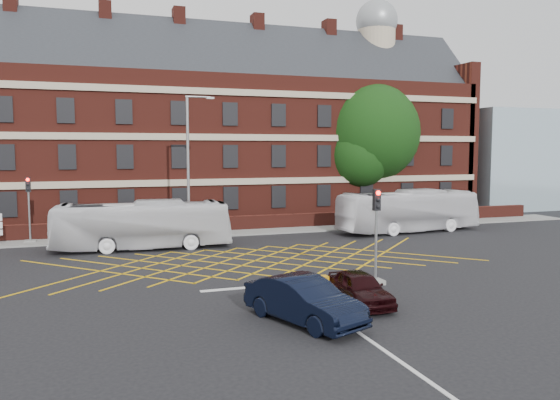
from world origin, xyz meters
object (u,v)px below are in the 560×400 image
object	(u,v)px
deciduous_tree	(369,140)
traffic_light_near	(376,245)
traffic_light_far	(29,216)
street_lamp	(189,192)
bus_right	(409,211)
car_maroon	(360,288)
utility_cabinet	(322,286)
car_navy	(304,300)
bus_left	(142,225)

from	to	relation	value
deciduous_tree	traffic_light_near	size ratio (longest dim) A/B	2.81
traffic_light_far	street_lamp	world-z (taller)	street_lamp
bus_right	deciduous_tree	size ratio (longest dim) A/B	0.92
street_lamp	car_maroon	bearing A→B (deg)	-76.77
deciduous_tree	traffic_light_far	world-z (taller)	deciduous_tree
bus_right	utility_cabinet	size ratio (longest dim) A/B	13.12
car_navy	bus_left	bearing A→B (deg)	82.41
traffic_light_near	bus_left	bearing A→B (deg)	126.82
bus_left	deciduous_tree	size ratio (longest dim) A/B	0.88
traffic_light_near	utility_cabinet	world-z (taller)	traffic_light_near
car_maroon	bus_right	bearing A→B (deg)	53.65
traffic_light_near	car_navy	bearing A→B (deg)	-140.96
bus_left	bus_right	bearing A→B (deg)	-84.19
traffic_light_far	utility_cabinet	xyz separation A→B (m)	(12.85, -17.78, -1.34)
car_navy	traffic_light_near	world-z (taller)	traffic_light_near
car_navy	street_lamp	bearing A→B (deg)	71.35
bus_right	traffic_light_far	bearing A→B (deg)	77.35
car_maroon	utility_cabinet	xyz separation A→B (m)	(-0.92, 1.58, -0.23)
car_maroon	street_lamp	bearing A→B (deg)	103.99
traffic_light_near	deciduous_tree	bearing A→B (deg)	63.09
car_maroon	street_lamp	world-z (taller)	street_lamp
traffic_light_near	street_lamp	xyz separation A→B (m)	(-6.04, 13.95, 1.54)
car_navy	street_lamp	xyz separation A→B (m)	(-1.03, 18.02, 2.51)
deciduous_tree	car_navy	bearing A→B (deg)	-121.74
bus_left	bus_right	size ratio (longest dim) A/B	0.96
street_lamp	utility_cabinet	distance (m)	15.60
traffic_light_far	deciduous_tree	bearing A→B (deg)	11.94
bus_right	car_navy	bearing A→B (deg)	134.36
bus_right	utility_cabinet	distance (m)	19.27
street_lamp	car_navy	bearing A→B (deg)	-86.74
deciduous_tree	traffic_light_far	bearing A→B (deg)	-168.06
bus_left	traffic_light_near	size ratio (longest dim) A/B	2.47
bus_right	street_lamp	bearing A→B (deg)	82.34
car_navy	traffic_light_far	world-z (taller)	traffic_light_far
bus_right	car_maroon	xyz separation A→B (m)	(-11.99, -15.84, -0.89)
bus_left	bus_right	xyz separation A→B (m)	(19.04, 0.90, 0.07)
car_maroon	deciduous_tree	size ratio (longest dim) A/B	0.32
bus_right	utility_cabinet	bearing A→B (deg)	132.99
car_navy	traffic_light_near	xyz separation A→B (m)	(5.02, 4.07, 0.97)
bus_right	traffic_light_near	bearing A→B (deg)	138.35
traffic_light_near	street_lamp	world-z (taller)	street_lamp
bus_right	deciduous_tree	xyz separation A→B (m)	(1.56, 9.29, 5.39)
traffic_light_near	bus_right	bearing A→B (deg)	53.23
car_maroon	bus_left	bearing A→B (deg)	116.03
bus_left	deciduous_tree	bearing A→B (deg)	-60.56
traffic_light_near	traffic_light_far	size ratio (longest dim) A/B	1.00
bus_left	car_navy	distance (m)	16.88
car_maroon	traffic_light_far	distance (m)	23.78
car_navy	traffic_light_near	bearing A→B (deg)	17.13
bus_left	car_navy	bearing A→B (deg)	-162.58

